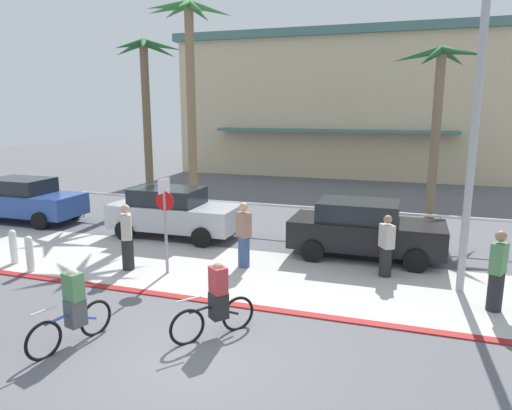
{
  "coord_description": "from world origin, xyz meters",
  "views": [
    {
      "loc": [
        3.5,
        -7.02,
        4.36
      ],
      "look_at": [
        -0.81,
        6.0,
        1.51
      ],
      "focal_mm": 32.94,
      "sensor_mm": 36.0,
      "label": 1
    }
  ],
  "objects_px": {
    "pedestrian_3": "(244,237)",
    "palm_tree_0": "(147,85)",
    "pedestrian_0": "(497,274)",
    "streetlight_curb": "(477,111)",
    "bollard_1": "(30,253)",
    "pedestrian_1": "(127,240)",
    "car_black_2": "(364,229)",
    "cyclist_blue_0": "(73,309)",
    "palm_tree_2": "(439,93)",
    "car_silver_1": "(173,212)",
    "bollard_2": "(13,246)",
    "car_blue_0": "(26,200)",
    "cyclist_black_1": "(216,302)",
    "palm_tree_1": "(190,53)",
    "pedestrian_2": "(386,249)",
    "stop_sign_bike_lane": "(165,212)"
  },
  "relations": [
    {
      "from": "pedestrian_3",
      "to": "palm_tree_0",
      "type": "bearing_deg",
      "value": 135.26
    },
    {
      "from": "pedestrian_0",
      "to": "streetlight_curb",
      "type": "bearing_deg",
      "value": 128.8
    },
    {
      "from": "bollard_1",
      "to": "pedestrian_1",
      "type": "distance_m",
      "value": 2.63
    },
    {
      "from": "car_black_2",
      "to": "pedestrian_0",
      "type": "distance_m",
      "value": 4.26
    },
    {
      "from": "cyclist_blue_0",
      "to": "pedestrian_1",
      "type": "relative_size",
      "value": 0.97
    },
    {
      "from": "palm_tree_2",
      "to": "car_black_2",
      "type": "height_order",
      "value": "palm_tree_2"
    },
    {
      "from": "car_black_2",
      "to": "pedestrian_3",
      "type": "height_order",
      "value": "pedestrian_3"
    },
    {
      "from": "car_silver_1",
      "to": "pedestrian_0",
      "type": "distance_m",
      "value": 10.05
    },
    {
      "from": "bollard_2",
      "to": "cyclist_blue_0",
      "type": "distance_m",
      "value": 5.78
    },
    {
      "from": "pedestrian_0",
      "to": "palm_tree_0",
      "type": "bearing_deg",
      "value": 148.87
    },
    {
      "from": "car_blue_0",
      "to": "car_black_2",
      "type": "height_order",
      "value": "same"
    },
    {
      "from": "bollard_1",
      "to": "palm_tree_2",
      "type": "relative_size",
      "value": 0.15
    },
    {
      "from": "streetlight_curb",
      "to": "palm_tree_0",
      "type": "distance_m",
      "value": 14.54
    },
    {
      "from": "cyclist_blue_0",
      "to": "pedestrian_0",
      "type": "bearing_deg",
      "value": 27.92
    },
    {
      "from": "bollard_1",
      "to": "palm_tree_0",
      "type": "distance_m",
      "value": 10.45
    },
    {
      "from": "bollard_1",
      "to": "car_silver_1",
      "type": "xyz_separation_m",
      "value": [
        1.98,
        4.4,
        0.35
      ]
    },
    {
      "from": "cyclist_black_1",
      "to": "pedestrian_1",
      "type": "bearing_deg",
      "value": 144.2
    },
    {
      "from": "bollard_1",
      "to": "palm_tree_1",
      "type": "xyz_separation_m",
      "value": [
        1.0,
        8.04,
        5.95
      ]
    },
    {
      "from": "car_blue_0",
      "to": "pedestrian_1",
      "type": "xyz_separation_m",
      "value": [
        6.93,
        -3.6,
        -0.01
      ]
    },
    {
      "from": "car_silver_1",
      "to": "car_black_2",
      "type": "xyz_separation_m",
      "value": [
        6.43,
        -0.3,
        0.0
      ]
    },
    {
      "from": "cyclist_black_1",
      "to": "pedestrian_2",
      "type": "height_order",
      "value": "pedestrian_2"
    },
    {
      "from": "cyclist_black_1",
      "to": "stop_sign_bike_lane",
      "type": "bearing_deg",
      "value": 133.11
    },
    {
      "from": "cyclist_black_1",
      "to": "pedestrian_0",
      "type": "bearing_deg",
      "value": 28.92
    },
    {
      "from": "palm_tree_0",
      "to": "car_black_2",
      "type": "relative_size",
      "value": 1.66
    },
    {
      "from": "pedestrian_1",
      "to": "pedestrian_3",
      "type": "relative_size",
      "value": 1.0
    },
    {
      "from": "car_black_2",
      "to": "stop_sign_bike_lane",
      "type": "bearing_deg",
      "value": -147.77
    },
    {
      "from": "streetlight_curb",
      "to": "car_black_2",
      "type": "xyz_separation_m",
      "value": [
        -2.49,
        2.18,
        -3.41
      ]
    },
    {
      "from": "cyclist_black_1",
      "to": "pedestrian_1",
      "type": "distance_m",
      "value": 4.65
    },
    {
      "from": "palm_tree_1",
      "to": "pedestrian_2",
      "type": "bearing_deg",
      "value": -33.74
    },
    {
      "from": "bollard_2",
      "to": "palm_tree_0",
      "type": "height_order",
      "value": "palm_tree_0"
    },
    {
      "from": "car_silver_1",
      "to": "bollard_1",
      "type": "bearing_deg",
      "value": -114.21
    },
    {
      "from": "stop_sign_bike_lane",
      "to": "palm_tree_1",
      "type": "bearing_deg",
      "value": 110.16
    },
    {
      "from": "bollard_1",
      "to": "pedestrian_0",
      "type": "distance_m",
      "value": 11.56
    },
    {
      "from": "bollard_1",
      "to": "streetlight_curb",
      "type": "xyz_separation_m",
      "value": [
        10.9,
        1.91,
        3.76
      ]
    },
    {
      "from": "pedestrian_2",
      "to": "streetlight_curb",
      "type": "bearing_deg",
      "value": -21.66
    },
    {
      "from": "pedestrian_1",
      "to": "pedestrian_2",
      "type": "relative_size",
      "value": 1.1
    },
    {
      "from": "cyclist_blue_0",
      "to": "cyclist_black_1",
      "type": "distance_m",
      "value": 2.66
    },
    {
      "from": "stop_sign_bike_lane",
      "to": "cyclist_black_1",
      "type": "bearing_deg",
      "value": -46.89
    },
    {
      "from": "streetlight_curb",
      "to": "palm_tree_1",
      "type": "xyz_separation_m",
      "value": [
        -9.9,
        6.13,
        2.19
      ]
    },
    {
      "from": "cyclist_blue_0",
      "to": "pedestrian_0",
      "type": "relative_size",
      "value": 0.98
    },
    {
      "from": "car_silver_1",
      "to": "stop_sign_bike_lane",
      "type": "bearing_deg",
      "value": -64.67
    },
    {
      "from": "car_blue_0",
      "to": "pedestrian_3",
      "type": "distance_m",
      "value": 10.14
    },
    {
      "from": "car_blue_0",
      "to": "car_black_2",
      "type": "bearing_deg",
      "value": -2.05
    },
    {
      "from": "bollard_1",
      "to": "car_blue_0",
      "type": "relative_size",
      "value": 0.23
    },
    {
      "from": "car_black_2",
      "to": "cyclist_black_1",
      "type": "distance_m",
      "value": 6.27
    },
    {
      "from": "pedestrian_2",
      "to": "pedestrian_1",
      "type": "bearing_deg",
      "value": -166.06
    },
    {
      "from": "stop_sign_bike_lane",
      "to": "car_black_2",
      "type": "xyz_separation_m",
      "value": [
        4.84,
        3.05,
        -0.81
      ]
    },
    {
      "from": "palm_tree_0",
      "to": "cyclist_blue_0",
      "type": "distance_m",
      "value": 14.01
    },
    {
      "from": "cyclist_blue_0",
      "to": "pedestrian_2",
      "type": "bearing_deg",
      "value": 46.14
    },
    {
      "from": "bollard_1",
      "to": "car_black_2",
      "type": "bearing_deg",
      "value": 25.97
    }
  ]
}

